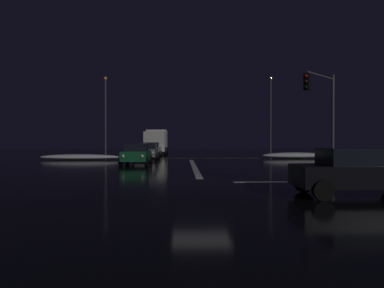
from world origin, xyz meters
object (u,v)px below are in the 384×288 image
Objects in this scene: sedan_green at (136,154)px; traffic_signal_ne at (323,102)px; sedan_gray at (147,151)px; sedan_black_crossing at (359,172)px; streetlamp_left_far at (105,110)px; box_truck at (157,141)px; sedan_silver at (151,150)px; streetlamp_right_far at (271,110)px.

traffic_signal_ne is at bearing -13.10° from sedan_green.
traffic_signal_ne is at bearing -37.29° from sedan_gray.
streetlamp_left_far is at bearing 113.74° from sedan_black_crossing.
streetlamp_left_far is (-6.47, 0.71, 3.88)m from box_truck.
sedan_gray is 0.44× the size of streetlamp_left_far.
box_truck is 1.30× the size of traffic_signal_ne.
sedan_gray is at bearing -90.19° from box_truck.
box_truck reaches higher than sedan_gray.
streetlamp_right_far is at bearing 27.15° from sedan_silver.
sedan_silver is at bearing 90.51° from sedan_gray.
box_truck reaches higher than sedan_silver.
sedan_green is at bearing -72.12° from streetlamp_left_far.
traffic_signal_ne is (12.67, -14.92, 3.59)m from sedan_silver.
box_truck is 1.91× the size of sedan_black_crossing.
sedan_silver is 0.44× the size of streetlamp_left_far.
sedan_green is 20.95m from streetlamp_left_far.
sedan_silver is 1.00× the size of sedan_black_crossing.
streetlamp_right_far reaches higher than sedan_black_crossing.
sedan_green is 0.44× the size of streetlamp_right_far.
streetlamp_left_far is (-6.26, 19.41, 4.79)m from sedan_green.
streetlamp_right_far reaches higher than sedan_silver.
streetlamp_left_far is at bearing 180.00° from streetlamp_right_far.
sedan_green is at bearing 120.34° from sedan_black_crossing.
streetlamp_left_far reaches higher than sedan_silver.
sedan_black_crossing is 0.44× the size of streetlamp_left_far.
sedan_gray is 0.44× the size of streetlamp_right_far.
streetlamp_left_far is (-19.06, 22.39, 1.20)m from traffic_signal_ne.
sedan_silver is at bearing 89.40° from sedan_green.
sedan_black_crossing is at bearing -59.66° from sedan_green.
sedan_gray and sedan_black_crossing have the same top height.
sedan_black_crossing is (9.01, -27.54, 0.00)m from sedan_silver.
sedan_silver is 0.44× the size of streetlamp_right_far.
streetlamp_left_far reaches higher than sedan_gray.
sedan_green is 18.08m from sedan_black_crossing.
sedan_silver is at bearing 130.35° from traffic_signal_ne.
sedan_gray and sedan_silver have the same top height.
traffic_signal_ne is at bearing -94.82° from streetlamp_right_far.
box_truck is (0.09, 6.76, 0.91)m from sedan_silver.
streetlamp_left_far is at bearing 107.88° from sedan_green.
box_truck is (0.04, 12.06, 0.91)m from sedan_gray.
box_truck is (0.21, 18.70, 0.91)m from sedan_green.
traffic_signal_ne is at bearing -59.86° from box_truck.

